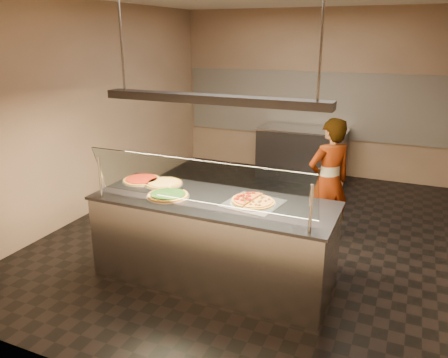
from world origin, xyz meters
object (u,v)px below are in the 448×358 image
at_px(pizza_spinach, 168,195).
at_px(pizza_spatula, 173,187).
at_px(pizza_tomato, 142,180).
at_px(serving_counter, 213,240).
at_px(heat_lamp_housing, 212,99).
at_px(half_pizza_pepperoni, 243,199).
at_px(half_pizza_sausage, 263,202).
at_px(prep_table, 301,153).
at_px(pizza_cheese, 164,183).
at_px(worker, 329,182).
at_px(sneeze_guard, 197,182).
at_px(perforated_tray, 253,203).

height_order(pizza_spinach, pizza_spatula, pizza_spatula).
relative_size(pizza_tomato, pizza_spatula, 1.82).
xyz_separation_m(serving_counter, heat_lamp_housing, (-0.00, -0.00, 1.48)).
bearing_deg(half_pizza_pepperoni, half_pizza_sausage, 0.09).
relative_size(half_pizza_pepperoni, heat_lamp_housing, 0.20).
distance_m(pizza_spatula, prep_table, 3.87).
relative_size(half_pizza_sausage, heat_lamp_housing, 0.20).
xyz_separation_m(pizza_cheese, worker, (1.63, 1.21, -0.14)).
bearing_deg(worker, sneeze_guard, 18.39).
distance_m(pizza_tomato, heat_lamp_housing, 1.44).
bearing_deg(prep_table, half_pizza_sausage, -82.00).
height_order(half_pizza_sausage, heat_lamp_housing, heat_lamp_housing).
bearing_deg(half_pizza_sausage, serving_counter, -173.22).
xyz_separation_m(sneeze_guard, pizza_tomato, (-1.01, 0.56, -0.28)).
distance_m(serving_counter, pizza_spatula, 0.72).
distance_m(pizza_spinach, worker, 2.07).
relative_size(sneeze_guard, worker, 1.42).
bearing_deg(pizza_spinach, pizza_cheese, 127.00).
distance_m(half_pizza_pepperoni, pizza_spinach, 0.79).
height_order(sneeze_guard, perforated_tray, sneeze_guard).
bearing_deg(sneeze_guard, pizza_cheese, 141.70).
relative_size(half_pizza_pepperoni, pizza_tomato, 1.02).
bearing_deg(pizza_cheese, perforated_tray, -8.09).
distance_m(sneeze_guard, heat_lamp_housing, 0.80).
xyz_separation_m(half_pizza_pepperoni, heat_lamp_housing, (-0.31, -0.06, 0.99)).
bearing_deg(sneeze_guard, heat_lamp_housing, 90.00).
xyz_separation_m(pizza_spinach, prep_table, (0.44, 4.00, -0.48)).
bearing_deg(worker, half_pizza_sausage, 29.44).
bearing_deg(perforated_tray, half_pizza_sausage, 0.61).
bearing_deg(pizza_cheese, worker, 36.55).
height_order(pizza_spinach, worker, worker).
bearing_deg(sneeze_guard, pizza_tomato, 150.74).
height_order(pizza_cheese, pizza_spatula, pizza_spatula).
distance_m(pizza_spinach, pizza_tomato, 0.63).
distance_m(pizza_spinach, pizza_cheese, 0.41).
height_order(half_pizza_pepperoni, pizza_tomato, half_pizza_pepperoni).
height_order(perforated_tray, pizza_spatula, pizza_spatula).
xyz_separation_m(sneeze_guard, prep_table, (-0.02, 4.24, -0.76)).
relative_size(pizza_spinach, heat_lamp_housing, 0.20).
relative_size(half_pizza_sausage, worker, 0.28).
height_order(sneeze_guard, half_pizza_sausage, sneeze_guard).
distance_m(pizza_cheese, prep_table, 3.77).
xyz_separation_m(sneeze_guard, perforated_tray, (0.41, 0.40, -0.29)).
bearing_deg(pizza_tomato, heat_lamp_housing, -12.36).
xyz_separation_m(pizza_cheese, pizza_spatula, (0.19, -0.13, 0.01)).
bearing_deg(pizza_cheese, half_pizza_sausage, -7.37).
distance_m(perforated_tray, pizza_spinach, 0.90).
height_order(half_pizza_sausage, pizza_spinach, half_pizza_sausage).
xyz_separation_m(pizza_spinach, pizza_cheese, (-0.25, 0.33, -0.00)).
bearing_deg(prep_table, pizza_spatula, -97.48).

